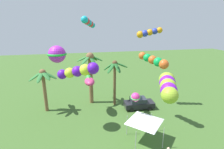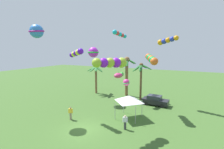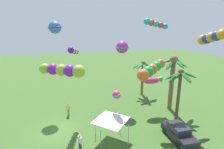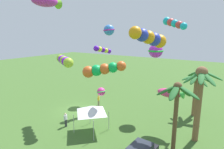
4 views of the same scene
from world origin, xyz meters
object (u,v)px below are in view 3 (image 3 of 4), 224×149
(palm_tree_1, at_px, (143,69))
(kite_tube_0, at_px, (73,51))
(spectator_0, at_px, (68,109))
(kite_tube_2, at_px, (211,38))
(palm_tree_0, at_px, (173,72))
(kite_ball_9, at_px, (122,47))
(palm_tree_2, at_px, (180,83))
(parked_car_0, at_px, (179,132))
(kite_tube_3, at_px, (64,70))
(kite_ball_7, at_px, (116,95))
(festival_tent, at_px, (111,117))
(kite_fish_6, at_px, (152,80))
(kite_ball_8, at_px, (55,27))
(spectator_1, at_px, (80,142))
(kite_tube_5, at_px, (151,70))
(kite_tube_1, at_px, (155,24))

(palm_tree_1, bearing_deg, kite_tube_0, -68.45)
(spectator_0, bearing_deg, kite_tube_2, 50.00)
(palm_tree_0, height_order, kite_ball_9, kite_ball_9)
(spectator_0, bearing_deg, palm_tree_2, 66.66)
(parked_car_0, relative_size, kite_tube_3, 1.08)
(kite_tube_0, xyz_separation_m, kite_ball_7, (5.03, 3.50, -3.75))
(festival_tent, relative_size, kite_tube_0, 1.12)
(kite_fish_6, xyz_separation_m, kite_ball_8, (-5.65, -11.34, 6.46))
(parked_car_0, height_order, spectator_1, spectator_1)
(kite_tube_3, distance_m, kite_ball_8, 10.36)
(kite_tube_0, distance_m, kite_tube_3, 5.55)
(palm_tree_1, bearing_deg, kite_ball_7, -38.52)
(kite_tube_0, xyz_separation_m, kite_tube_5, (7.66, 5.61, -0.81))
(parked_car_0, distance_m, kite_tube_3, 12.35)
(kite_ball_8, bearing_deg, kite_fish_6, 63.52)
(palm_tree_0, height_order, palm_tree_1, palm_tree_0)
(palm_tree_1, xyz_separation_m, kite_tube_0, (4.32, -10.95, 3.82))
(kite_tube_0, xyz_separation_m, kite_tube_1, (1.35, 9.34, 2.98))
(kite_fish_6, distance_m, kite_ball_7, 7.08)
(palm_tree_1, height_order, parked_car_0, palm_tree_1)
(spectator_1, distance_m, kite_tube_5, 8.85)
(kite_tube_1, distance_m, kite_ball_9, 5.24)
(kite_tube_2, bearing_deg, spectator_1, -102.72)
(kite_tube_5, xyz_separation_m, kite_ball_8, (-12.08, -7.47, 3.38))
(parked_car_0, bearing_deg, kite_tube_1, 177.39)
(kite_tube_3, height_order, kite_ball_7, kite_tube_3)
(palm_tree_1, height_order, kite_tube_0, kite_tube_0)
(kite_tube_2, bearing_deg, kite_ball_8, -138.15)
(spectator_1, relative_size, kite_tube_3, 0.43)
(palm_tree_0, distance_m, festival_tent, 10.67)
(spectator_0, distance_m, kite_tube_5, 12.26)
(kite_tube_0, relative_size, kite_tube_3, 0.69)
(kite_ball_9, bearing_deg, kite_tube_3, -46.99)
(kite_tube_1, height_order, kite_tube_5, kite_tube_1)
(festival_tent, relative_size, kite_tube_1, 1.13)
(palm_tree_0, xyz_separation_m, kite_tube_2, (7.21, -2.20, 4.68))
(palm_tree_1, xyz_separation_m, kite_tube_5, (11.99, -5.34, 3.02))
(parked_car_0, bearing_deg, festival_tent, -106.60)
(kite_ball_8, bearing_deg, palm_tree_2, 54.37)
(kite_ball_9, bearing_deg, kite_ball_7, -23.59)
(palm_tree_0, relative_size, kite_fish_6, 2.66)
(kite_tube_5, bearing_deg, spectator_0, -140.67)
(palm_tree_2, height_order, spectator_0, palm_tree_2)
(kite_fish_6, xyz_separation_m, kite_ball_7, (3.79, -5.98, 0.13))
(kite_tube_0, relative_size, kite_tube_5, 0.80)
(palm_tree_1, distance_m, kite_fish_6, 5.75)
(kite_ball_8, xyz_separation_m, kite_ball_9, (2.48, 8.40, -2.55))
(spectator_1, bearing_deg, kite_tube_5, 78.92)
(kite_tube_5, bearing_deg, kite_ball_7, -141.40)
(kite_ball_9, bearing_deg, kite_tube_2, 17.82)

